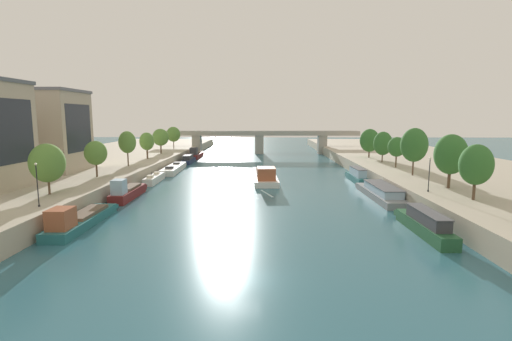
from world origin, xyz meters
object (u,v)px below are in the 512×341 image
at_px(moored_boat_left_downstream, 189,159).
at_px(bridge_far, 259,139).
at_px(moored_boat_left_midway, 196,154).
at_px(tree_left_nearest, 127,142).
at_px(moored_boat_right_end, 381,192).
at_px(tree_left_distant, 161,137).
at_px(tree_right_far, 476,165).
at_px(tree_left_second, 47,163).
at_px(tree_right_nearest, 414,145).
at_px(tree_right_past_mid, 383,143).
at_px(barge_midriver, 265,175).
at_px(lamppost_left_bank, 37,183).
at_px(moored_boat_left_upstream, 80,219).
at_px(moored_boat_left_far, 154,179).
at_px(moored_boat_right_downstream, 425,224).
at_px(tree_left_by_lamp, 173,134).
at_px(tree_left_past_mid, 96,153).
at_px(tree_right_end_of_row, 397,147).
at_px(moored_boat_left_lone, 127,192).
at_px(lamppost_right_bank, 429,173).
at_px(moored_boat_left_near, 174,168).
at_px(tree_right_distant, 370,140).
at_px(moored_boat_right_midway, 357,176).
at_px(tree_right_third, 451,154).
at_px(tree_left_far, 147,141).

height_order(moored_boat_left_downstream, bridge_far, bridge_far).
height_order(moored_boat_left_midway, tree_left_nearest, tree_left_nearest).
distance_m(moored_boat_right_end, tree_left_distant, 62.83).
bearing_deg(tree_right_far, tree_left_second, 177.64).
distance_m(tree_right_nearest, tree_right_past_mid, 18.38).
distance_m(barge_midriver, lamppost_left_bank, 41.61).
height_order(moored_boat_left_upstream, tree_left_distant, tree_left_distant).
xyz_separation_m(moored_boat_left_far, moored_boat_left_midway, (0.16, 43.40, 0.31)).
relative_size(lamppost_left_bank, bridge_far, 0.07).
xyz_separation_m(moored_boat_right_downstream, tree_left_distant, (-44.40, 60.75, 5.76)).
distance_m(tree_left_distant, tree_right_far, 76.14).
bearing_deg(tree_right_far, moored_boat_right_end, 120.17).
distance_m(barge_midriver, tree_left_second, 38.56).
distance_m(barge_midriver, tree_left_by_lamp, 50.28).
bearing_deg(bridge_far, tree_left_past_mid, -111.49).
relative_size(moored_boat_right_end, tree_right_end_of_row, 2.84).
bearing_deg(moored_boat_left_lone, tree_left_past_mid, 143.79).
xyz_separation_m(moored_boat_left_upstream, bridge_far, (19.15, 85.40, 4.01)).
bearing_deg(lamppost_right_bank, tree_right_past_mid, 82.93).
distance_m(moored_boat_left_downstream, tree_left_distant, 9.35).
bearing_deg(moored_boat_left_near, moored_boat_left_lone, -90.42).
height_order(moored_boat_left_far, tree_left_distant, tree_left_distant).
bearing_deg(tree_right_distant, moored_boat_right_midway, -111.06).
bearing_deg(tree_right_third, tree_left_past_mid, 170.81).
bearing_deg(tree_left_distant, moored_boat_right_downstream, -53.84).
bearing_deg(tree_left_second, lamppost_left_bank, -68.49).
bearing_deg(bridge_far, tree_right_far, -72.14).
xyz_separation_m(tree_left_past_mid, tree_right_far, (52.17, -16.07, 0.26)).
xyz_separation_m(moored_boat_left_midway, moored_boat_right_downstream, (37.52, -74.44, 0.11)).
distance_m(tree_right_nearest, lamppost_right_bank, 14.69).
relative_size(moored_boat_left_lone, tree_left_second, 1.79).
bearing_deg(tree_right_far, moored_boat_left_near, 138.56).
height_order(barge_midriver, tree_left_distant, tree_left_distant).
bearing_deg(tree_left_nearest, moored_boat_left_near, 55.90).
height_order(moored_boat_right_midway, tree_left_far, tree_left_far).
height_order(tree_left_second, tree_left_by_lamp, tree_left_by_lamp).
bearing_deg(tree_left_distant, moored_boat_right_end, -43.69).
relative_size(moored_boat_right_end, tree_left_past_mid, 2.83).
relative_size(moored_boat_left_upstream, tree_left_far, 2.32).
relative_size(tree_left_past_mid, bridge_far, 0.09).
height_order(moored_boat_right_end, tree_right_past_mid, tree_right_past_mid).
xyz_separation_m(tree_right_past_mid, lamppost_right_bank, (-4.02, -32.39, -1.57)).
height_order(moored_boat_left_near, lamppost_left_bank, lamppost_left_bank).
distance_m(tree_right_far, lamppost_right_bank, 6.05).
relative_size(tree_right_far, tree_right_nearest, 0.83).
bearing_deg(tree_left_past_mid, moored_boat_left_downstream, 79.95).
distance_m(tree_right_far, tree_right_past_mid, 37.22).
xyz_separation_m(moored_boat_left_near, tree_left_second, (-6.81, -37.82, 5.87)).
bearing_deg(moored_boat_left_near, tree_right_far, -41.44).
xyz_separation_m(barge_midriver, moored_boat_right_end, (17.57, -16.49, -0.01)).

